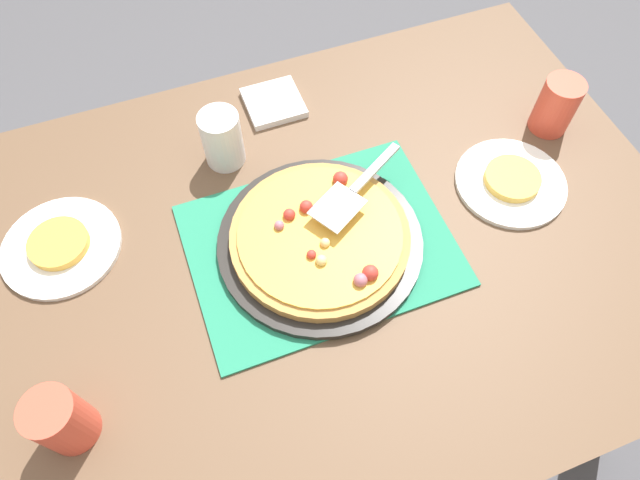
{
  "coord_description": "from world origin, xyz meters",
  "views": [
    {
      "loc": [
        -0.19,
        -0.5,
        1.65
      ],
      "look_at": [
        0.0,
        0.0,
        0.77
      ],
      "focal_mm": 31.38,
      "sensor_mm": 36.0,
      "label": 1
    }
  ],
  "objects_px": {
    "plate_far_right": "(511,183)",
    "cup_near": "(222,139)",
    "plate_near_left": "(61,247)",
    "pizza_server": "(353,191)",
    "served_slice_right": "(513,179)",
    "napkin_stack": "(274,103)",
    "cup_far": "(556,106)",
    "pizza": "(320,236)",
    "pizza_pan": "(320,242)",
    "cup_corner": "(61,420)",
    "served_slice_left": "(58,243)"
  },
  "relations": [
    {
      "from": "cup_corner",
      "to": "napkin_stack",
      "type": "relative_size",
      "value": 1.0
    },
    {
      "from": "napkin_stack",
      "to": "plate_far_right",
      "type": "bearing_deg",
      "value": -44.74
    },
    {
      "from": "cup_corner",
      "to": "pizza_pan",
      "type": "bearing_deg",
      "value": 20.6
    },
    {
      "from": "plate_near_left",
      "to": "cup_near",
      "type": "relative_size",
      "value": 1.83
    },
    {
      "from": "cup_near",
      "to": "cup_far",
      "type": "bearing_deg",
      "value": -13.13
    },
    {
      "from": "cup_corner",
      "to": "pizza_server",
      "type": "xyz_separation_m",
      "value": [
        0.56,
        0.23,
        0.01
      ]
    },
    {
      "from": "pizza_pan",
      "to": "cup_near",
      "type": "xyz_separation_m",
      "value": [
        -0.11,
        0.26,
        0.05
      ]
    },
    {
      "from": "plate_far_right",
      "to": "cup_near",
      "type": "height_order",
      "value": "cup_near"
    },
    {
      "from": "plate_far_right",
      "to": "pizza_server",
      "type": "xyz_separation_m",
      "value": [
        -0.32,
        0.05,
        0.06
      ]
    },
    {
      "from": "served_slice_left",
      "to": "pizza_server",
      "type": "bearing_deg",
      "value": -12.02
    },
    {
      "from": "napkin_stack",
      "to": "cup_corner",
      "type": "bearing_deg",
      "value": -132.62
    },
    {
      "from": "pizza_pan",
      "to": "pizza_server",
      "type": "distance_m",
      "value": 0.11
    },
    {
      "from": "pizza_pan",
      "to": "cup_near",
      "type": "bearing_deg",
      "value": 112.14
    },
    {
      "from": "pizza",
      "to": "cup_far",
      "type": "distance_m",
      "value": 0.57
    },
    {
      "from": "served_slice_left",
      "to": "cup_near",
      "type": "bearing_deg",
      "value": 16.1
    },
    {
      "from": "plate_near_left",
      "to": "cup_far",
      "type": "bearing_deg",
      "value": -3.16
    },
    {
      "from": "pizza",
      "to": "served_slice_right",
      "type": "xyz_separation_m",
      "value": [
        0.41,
        -0.0,
        -0.02
      ]
    },
    {
      "from": "pizza",
      "to": "served_slice_right",
      "type": "height_order",
      "value": "pizza"
    },
    {
      "from": "pizza_pan",
      "to": "pizza_server",
      "type": "height_order",
      "value": "pizza_server"
    },
    {
      "from": "plate_far_right",
      "to": "cup_near",
      "type": "xyz_separation_m",
      "value": [
        -0.51,
        0.26,
        0.06
      ]
    },
    {
      "from": "pizza",
      "to": "served_slice_right",
      "type": "distance_m",
      "value": 0.41
    },
    {
      "from": "served_slice_right",
      "to": "pizza_server",
      "type": "xyz_separation_m",
      "value": [
        -0.32,
        0.05,
        0.05
      ]
    },
    {
      "from": "plate_near_left",
      "to": "served_slice_right",
      "type": "xyz_separation_m",
      "value": [
        0.86,
        -0.16,
        0.01
      ]
    },
    {
      "from": "pizza",
      "to": "cup_corner",
      "type": "distance_m",
      "value": 0.51
    },
    {
      "from": "pizza_server",
      "to": "napkin_stack",
      "type": "relative_size",
      "value": 1.83
    },
    {
      "from": "cup_near",
      "to": "napkin_stack",
      "type": "xyz_separation_m",
      "value": [
        0.14,
        0.11,
        -0.05
      ]
    },
    {
      "from": "pizza",
      "to": "cup_corner",
      "type": "relative_size",
      "value": 2.75
    },
    {
      "from": "served_slice_right",
      "to": "pizza_server",
      "type": "bearing_deg",
      "value": 171.07
    },
    {
      "from": "served_slice_right",
      "to": "pizza_server",
      "type": "distance_m",
      "value": 0.33
    },
    {
      "from": "served_slice_right",
      "to": "cup_far",
      "type": "height_order",
      "value": "cup_far"
    },
    {
      "from": "pizza",
      "to": "cup_far",
      "type": "height_order",
      "value": "cup_far"
    },
    {
      "from": "served_slice_right",
      "to": "cup_corner",
      "type": "bearing_deg",
      "value": -168.62
    },
    {
      "from": "plate_near_left",
      "to": "served_slice_right",
      "type": "bearing_deg",
      "value": -10.87
    },
    {
      "from": "pizza_pan",
      "to": "plate_far_right",
      "type": "height_order",
      "value": "pizza_pan"
    },
    {
      "from": "served_slice_left",
      "to": "cup_corner",
      "type": "bearing_deg",
      "value": -93.66
    },
    {
      "from": "plate_near_left",
      "to": "cup_near",
      "type": "bearing_deg",
      "value": 16.1
    },
    {
      "from": "napkin_stack",
      "to": "served_slice_right",
      "type": "bearing_deg",
      "value": -44.74
    },
    {
      "from": "served_slice_right",
      "to": "napkin_stack",
      "type": "bearing_deg",
      "value": 135.26
    },
    {
      "from": "pizza_pan",
      "to": "napkin_stack",
      "type": "height_order",
      "value": "pizza_pan"
    },
    {
      "from": "cup_near",
      "to": "cup_corner",
      "type": "relative_size",
      "value": 1.0
    },
    {
      "from": "pizza",
      "to": "napkin_stack",
      "type": "distance_m",
      "value": 0.37
    },
    {
      "from": "pizza_pan",
      "to": "napkin_stack",
      "type": "bearing_deg",
      "value": 85.21
    },
    {
      "from": "plate_near_left",
      "to": "pizza_server",
      "type": "height_order",
      "value": "pizza_server"
    },
    {
      "from": "pizza_pan",
      "to": "pizza",
      "type": "height_order",
      "value": "pizza"
    },
    {
      "from": "cup_corner",
      "to": "plate_near_left",
      "type": "bearing_deg",
      "value": 86.34
    },
    {
      "from": "served_slice_right",
      "to": "napkin_stack",
      "type": "height_order",
      "value": "served_slice_right"
    },
    {
      "from": "plate_far_right",
      "to": "cup_near",
      "type": "bearing_deg",
      "value": 152.76
    },
    {
      "from": "pizza",
      "to": "cup_far",
      "type": "relative_size",
      "value": 2.75
    },
    {
      "from": "served_slice_right",
      "to": "cup_far",
      "type": "distance_m",
      "value": 0.19
    },
    {
      "from": "pizza_pan",
      "to": "napkin_stack",
      "type": "relative_size",
      "value": 3.17
    }
  ]
}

